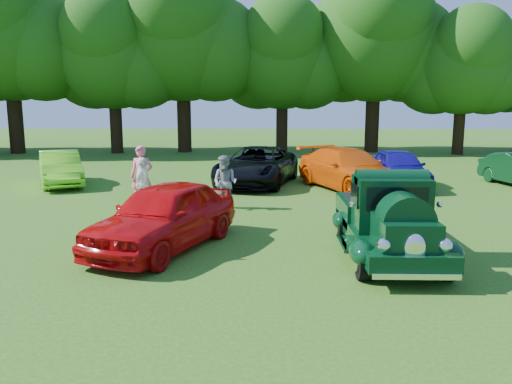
{
  "coord_description": "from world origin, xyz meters",
  "views": [
    {
      "loc": [
        -0.76,
        -10.79,
        3.19
      ],
      "look_at": [
        -1.05,
        1.27,
        1.1
      ],
      "focal_mm": 35.0,
      "sensor_mm": 36.0,
      "label": 1
    }
  ],
  "objects_px": {
    "back_car_orange": "(348,169)",
    "spectator_grey": "(225,183)",
    "spectator_pink": "(142,176)",
    "spectator_white": "(143,185)",
    "back_car_lime": "(60,168)",
    "back_car_black": "(257,166)",
    "red_convertible": "(164,215)",
    "back_car_blue": "(398,168)",
    "hero_pickup": "(387,222)"
  },
  "relations": [
    {
      "from": "back_car_blue",
      "to": "spectator_white",
      "type": "bearing_deg",
      "value": -152.28
    },
    {
      "from": "back_car_lime",
      "to": "spectator_grey",
      "type": "height_order",
      "value": "spectator_grey"
    },
    {
      "from": "back_car_orange",
      "to": "spectator_white",
      "type": "bearing_deg",
      "value": -171.08
    },
    {
      "from": "back_car_black",
      "to": "back_car_blue",
      "type": "distance_m",
      "value": 5.64
    },
    {
      "from": "spectator_white",
      "to": "back_car_lime",
      "type": "bearing_deg",
      "value": 47.91
    },
    {
      "from": "back_car_orange",
      "to": "spectator_grey",
      "type": "height_order",
      "value": "spectator_grey"
    },
    {
      "from": "spectator_grey",
      "to": "spectator_white",
      "type": "bearing_deg",
      "value": -146.88
    },
    {
      "from": "hero_pickup",
      "to": "spectator_pink",
      "type": "height_order",
      "value": "spectator_pink"
    },
    {
      "from": "hero_pickup",
      "to": "red_convertible",
      "type": "relative_size",
      "value": 1.0
    },
    {
      "from": "spectator_pink",
      "to": "red_convertible",
      "type": "bearing_deg",
      "value": -68.75
    },
    {
      "from": "back_car_black",
      "to": "spectator_pink",
      "type": "xyz_separation_m",
      "value": [
        -3.57,
        -4.63,
        0.2
      ]
    },
    {
      "from": "hero_pickup",
      "to": "back_car_lime",
      "type": "distance_m",
      "value": 14.44
    },
    {
      "from": "hero_pickup",
      "to": "back_car_orange",
      "type": "bearing_deg",
      "value": 86.34
    },
    {
      "from": "back_car_orange",
      "to": "back_car_black",
      "type": "bearing_deg",
      "value": 139.69
    },
    {
      "from": "back_car_black",
      "to": "spectator_white",
      "type": "xyz_separation_m",
      "value": [
        -3.34,
        -5.43,
        0.06
      ]
    },
    {
      "from": "hero_pickup",
      "to": "spectator_pink",
      "type": "xyz_separation_m",
      "value": [
        -6.56,
        5.22,
        0.22
      ]
    },
    {
      "from": "back_car_lime",
      "to": "back_car_orange",
      "type": "distance_m",
      "value": 11.53
    },
    {
      "from": "back_car_black",
      "to": "back_car_blue",
      "type": "height_order",
      "value": "back_car_black"
    },
    {
      "from": "back_car_lime",
      "to": "spectator_grey",
      "type": "bearing_deg",
      "value": -58.97
    },
    {
      "from": "back_car_black",
      "to": "back_car_orange",
      "type": "height_order",
      "value": "back_car_orange"
    },
    {
      "from": "red_convertible",
      "to": "back_car_blue",
      "type": "distance_m",
      "value": 11.64
    },
    {
      "from": "back_car_lime",
      "to": "back_car_blue",
      "type": "bearing_deg",
      "value": -26.36
    },
    {
      "from": "red_convertible",
      "to": "spectator_grey",
      "type": "xyz_separation_m",
      "value": [
        1.0,
        4.38,
        0.08
      ]
    },
    {
      "from": "back_car_orange",
      "to": "back_car_blue",
      "type": "relative_size",
      "value": 1.21
    },
    {
      "from": "hero_pickup",
      "to": "back_car_black",
      "type": "height_order",
      "value": "hero_pickup"
    },
    {
      "from": "spectator_grey",
      "to": "back_car_black",
      "type": "bearing_deg",
      "value": 102.77
    },
    {
      "from": "back_car_black",
      "to": "spectator_grey",
      "type": "relative_size",
      "value": 3.31
    },
    {
      "from": "back_car_black",
      "to": "spectator_grey",
      "type": "bearing_deg",
      "value": -86.6
    },
    {
      "from": "back_car_orange",
      "to": "back_car_blue",
      "type": "xyz_separation_m",
      "value": [
        2.07,
        0.62,
        -0.03
      ]
    },
    {
      "from": "red_convertible",
      "to": "back_car_black",
      "type": "distance_m",
      "value": 9.55
    },
    {
      "from": "red_convertible",
      "to": "spectator_grey",
      "type": "bearing_deg",
      "value": 98.22
    },
    {
      "from": "hero_pickup",
      "to": "back_car_lime",
      "type": "bearing_deg",
      "value": 139.3
    },
    {
      "from": "red_convertible",
      "to": "back_car_black",
      "type": "xyz_separation_m",
      "value": [
        1.88,
        9.37,
        0.01
      ]
    },
    {
      "from": "back_car_orange",
      "to": "red_convertible",
      "type": "bearing_deg",
      "value": -146.58
    },
    {
      "from": "spectator_pink",
      "to": "spectator_grey",
      "type": "distance_m",
      "value": 2.72
    },
    {
      "from": "spectator_pink",
      "to": "spectator_grey",
      "type": "relative_size",
      "value": 1.16
    },
    {
      "from": "hero_pickup",
      "to": "back_car_blue",
      "type": "relative_size",
      "value": 1.01
    },
    {
      "from": "back_car_lime",
      "to": "spectator_white",
      "type": "relative_size",
      "value": 2.54
    },
    {
      "from": "spectator_white",
      "to": "spectator_grey",
      "type": "bearing_deg",
      "value": -74.47
    },
    {
      "from": "spectator_pink",
      "to": "spectator_grey",
      "type": "height_order",
      "value": "spectator_pink"
    },
    {
      "from": "back_car_black",
      "to": "spectator_grey",
      "type": "height_order",
      "value": "spectator_grey"
    },
    {
      "from": "spectator_pink",
      "to": "spectator_white",
      "type": "distance_m",
      "value": 0.85
    },
    {
      "from": "hero_pickup",
      "to": "spectator_white",
      "type": "height_order",
      "value": "hero_pickup"
    },
    {
      "from": "spectator_white",
      "to": "back_car_black",
      "type": "bearing_deg",
      "value": -26.38
    },
    {
      "from": "red_convertible",
      "to": "back_car_orange",
      "type": "bearing_deg",
      "value": 77.79
    },
    {
      "from": "back_car_orange",
      "to": "spectator_pink",
      "type": "relative_size",
      "value": 2.75
    },
    {
      "from": "back_car_orange",
      "to": "spectator_grey",
      "type": "distance_m",
      "value": 5.91
    },
    {
      "from": "back_car_black",
      "to": "hero_pickup",
      "type": "bearing_deg",
      "value": -59.69
    },
    {
      "from": "hero_pickup",
      "to": "spectator_grey",
      "type": "xyz_separation_m",
      "value": [
        -3.87,
        4.87,
        0.08
      ]
    },
    {
      "from": "spectator_pink",
      "to": "back_car_black",
      "type": "bearing_deg",
      "value": 53.95
    }
  ]
}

